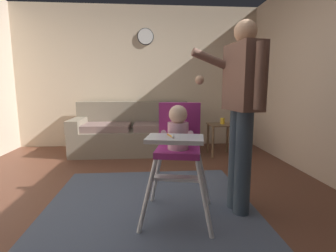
# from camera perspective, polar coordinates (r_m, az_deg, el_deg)

# --- Properties ---
(ground) EXTENTS (6.07, 6.77, 0.10)m
(ground) POSITION_cam_1_polar(r_m,az_deg,el_deg) (2.52, -8.76, -18.78)
(ground) COLOR brown
(wall_far) EXTENTS (5.27, 0.06, 2.59)m
(wall_far) POSITION_cam_1_polar(r_m,az_deg,el_deg) (4.85, -6.78, 10.89)
(wall_far) COLOR beige
(wall_far) RESTS_ON ground
(area_rug) EXTENTS (1.95, 2.62, 0.01)m
(area_rug) POSITION_cam_1_polar(r_m,az_deg,el_deg) (2.19, -4.03, -21.64)
(area_rug) COLOR #495366
(area_rug) RESTS_ON ground
(couch) EXTENTS (1.99, 0.86, 0.86)m
(couch) POSITION_cam_1_polar(r_m,az_deg,el_deg) (4.40, -7.96, -1.53)
(couch) COLOR gray
(couch) RESTS_ON ground
(high_chair) EXTENTS (0.71, 0.80, 0.99)m
(high_chair) POSITION_cam_1_polar(r_m,az_deg,el_deg) (2.08, 2.34, -3.04)
(high_chair) COLOR silver
(high_chair) RESTS_ON ground
(adult_standing) EXTENTS (0.56, 0.50, 1.66)m
(adult_standing) POSITION_cam_1_polar(r_m,az_deg,el_deg) (2.25, 16.38, 4.12)
(adult_standing) COLOR #374755
(adult_standing) RESTS_ON ground
(side_table) EXTENTS (0.40, 0.40, 0.52)m
(side_table) POSITION_cam_1_polar(r_m,az_deg,el_deg) (4.20, 11.91, -1.45)
(side_table) COLOR brown
(side_table) RESTS_ON ground
(sippy_cup) EXTENTS (0.07, 0.07, 0.10)m
(sippy_cup) POSITION_cam_1_polar(r_m,az_deg,el_deg) (4.18, 12.30, 1.12)
(sippy_cup) COLOR gold
(sippy_cup) RESTS_ON side_table
(wall_clock) EXTENTS (0.30, 0.04, 0.30)m
(wall_clock) POSITION_cam_1_polar(r_m,az_deg,el_deg) (4.89, -5.14, 19.62)
(wall_clock) COLOR white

